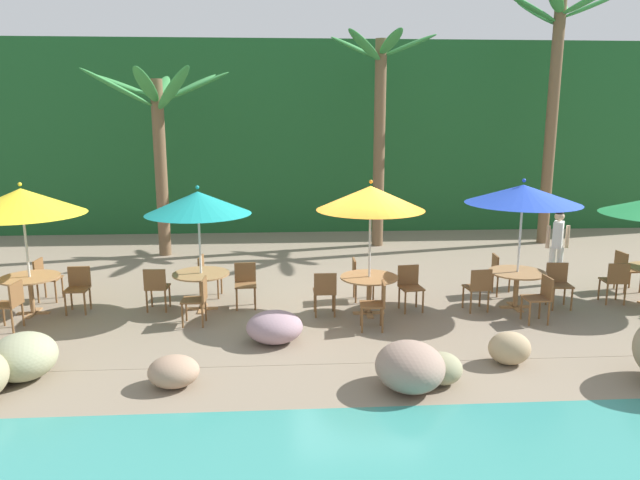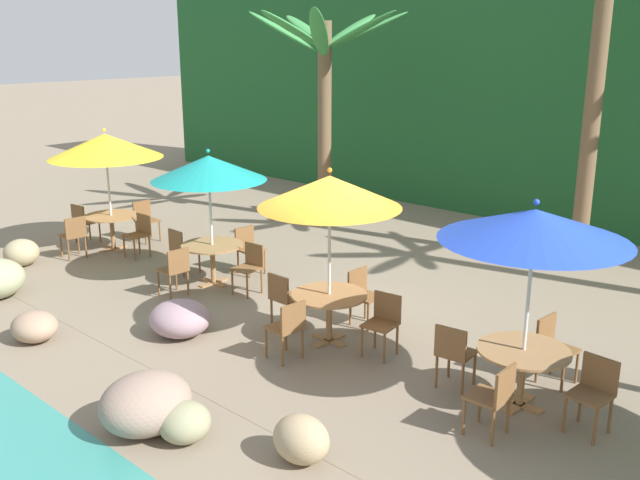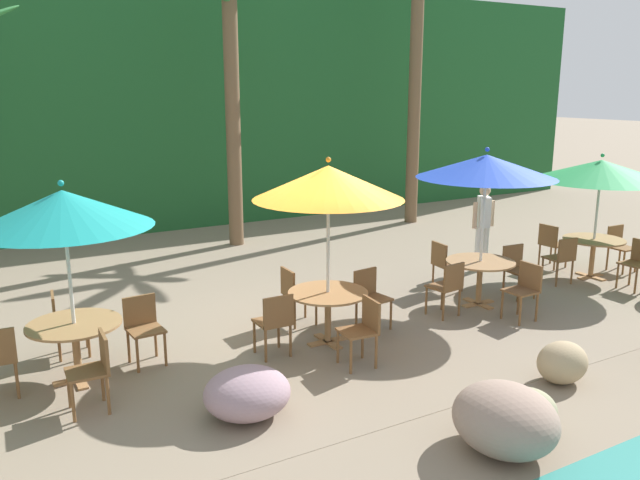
# 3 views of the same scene
# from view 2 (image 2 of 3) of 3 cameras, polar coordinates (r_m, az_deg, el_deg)

# --- Properties ---
(ground_plane) EXTENTS (120.00, 120.00, 0.00)m
(ground_plane) POSITION_cam_2_polar(r_m,az_deg,el_deg) (10.85, 1.01, -7.34)
(ground_plane) COLOR gray
(terrace_deck) EXTENTS (18.00, 5.20, 0.01)m
(terrace_deck) POSITION_cam_2_polar(r_m,az_deg,el_deg) (10.85, 1.01, -7.32)
(terrace_deck) COLOR gray
(terrace_deck) RESTS_ON ground
(foliage_backdrop) EXTENTS (28.00, 2.40, 6.00)m
(foliage_backdrop) POSITION_cam_2_polar(r_m,az_deg,el_deg) (17.77, 21.11, 10.80)
(foliage_backdrop) COLOR #1E5628
(foliage_backdrop) RESTS_ON ground
(rock_seawall) EXTENTS (15.49, 3.10, 1.02)m
(rock_seawall) POSITION_cam_2_polar(r_m,az_deg,el_deg) (7.79, -6.41, -14.54)
(rock_seawall) COLOR tan
(rock_seawall) RESTS_ON ground
(umbrella_yellow) EXTENTS (2.28, 2.28, 2.53)m
(umbrella_yellow) POSITION_cam_2_polar(r_m,az_deg,el_deg) (15.03, -16.85, 7.24)
(umbrella_yellow) COLOR silver
(umbrella_yellow) RESTS_ON ground
(dining_table_yellow) EXTENTS (1.10, 1.10, 0.74)m
(dining_table_yellow) POSITION_cam_2_polar(r_m,az_deg,el_deg) (15.33, -16.38, 1.47)
(dining_table_yellow) COLOR #A37547
(dining_table_yellow) RESTS_ON ground
(chair_yellow_seaward) EXTENTS (0.43, 0.44, 0.87)m
(chair_yellow_seaward) POSITION_cam_2_polar(r_m,az_deg,el_deg) (14.72, -14.26, 0.62)
(chair_yellow_seaward) COLOR brown
(chair_yellow_seaward) RESTS_ON ground
(chair_yellow_inland) EXTENTS (0.44, 0.43, 0.87)m
(chair_yellow_inland) POSITION_cam_2_polar(r_m,az_deg,el_deg) (15.85, -13.86, 1.74)
(chair_yellow_inland) COLOR brown
(chair_yellow_inland) RESTS_ON ground
(chair_yellow_left) EXTENTS (0.46, 0.47, 0.87)m
(chair_yellow_left) POSITION_cam_2_polar(r_m,az_deg,el_deg) (15.98, -18.48, 1.49)
(chair_yellow_left) COLOR brown
(chair_yellow_left) RESTS_ON ground
(chair_yellow_right) EXTENTS (0.47, 0.46, 0.87)m
(chair_yellow_right) POSITION_cam_2_polar(r_m,az_deg,el_deg) (14.95, -19.12, 0.46)
(chair_yellow_right) COLOR brown
(chair_yellow_right) RESTS_ON ground
(umbrella_teal) EXTENTS (2.01, 2.01, 2.44)m
(umbrella_teal) POSITION_cam_2_polar(r_m,az_deg,el_deg) (12.46, -8.92, 5.72)
(umbrella_teal) COLOR silver
(umbrella_teal) RESTS_ON ground
(dining_table_teal) EXTENTS (1.10, 1.10, 0.74)m
(dining_table_teal) POSITION_cam_2_polar(r_m,az_deg,el_deg) (12.81, -8.63, -0.88)
(dining_table_teal) COLOR #A37547
(dining_table_teal) RESTS_ON ground
(chair_teal_seaward) EXTENTS (0.45, 0.45, 0.87)m
(chair_teal_seaward) POSITION_cam_2_polar(r_m,az_deg,el_deg) (12.31, -5.61, -1.97)
(chair_teal_seaward) COLOR brown
(chair_teal_seaward) RESTS_ON ground
(chair_teal_inland) EXTENTS (0.47, 0.46, 0.87)m
(chair_teal_inland) POSITION_cam_2_polar(r_m,az_deg,el_deg) (13.36, -5.79, -0.51)
(chair_teal_inland) COLOR brown
(chair_teal_inland) RESTS_ON ground
(chair_teal_left) EXTENTS (0.44, 0.45, 0.87)m
(chair_teal_left) POSITION_cam_2_polar(r_m,az_deg,el_deg) (13.46, -11.08, -0.62)
(chair_teal_left) COLOR brown
(chair_teal_left) RESTS_ON ground
(chair_teal_right) EXTENTS (0.44, 0.44, 0.87)m
(chair_teal_right) POSITION_cam_2_polar(r_m,az_deg,el_deg) (12.30, -11.53, -2.23)
(chair_teal_right) COLOR brown
(chair_teal_right) RESTS_ON ground
(umbrella_orange) EXTENTS (2.02, 2.02, 2.58)m
(umbrella_orange) POSITION_cam_2_polar(r_m,az_deg,el_deg) (9.81, 0.78, 3.89)
(umbrella_orange) COLOR silver
(umbrella_orange) RESTS_ON ground
(dining_table_orange) EXTENTS (1.10, 1.10, 0.74)m
(dining_table_orange) POSITION_cam_2_polar(r_m,az_deg,el_deg) (10.28, 0.74, -5.00)
(dining_table_orange) COLOR #A37547
(dining_table_orange) RESTS_ON ground
(chair_orange_seaward) EXTENTS (0.47, 0.48, 0.87)m
(chair_orange_seaward) POSITION_cam_2_polar(r_m,az_deg,el_deg) (9.97, 5.10, -6.38)
(chair_orange_seaward) COLOR brown
(chair_orange_seaward) RESTS_ON ground
(chair_orange_inland) EXTENTS (0.44, 0.43, 0.87)m
(chair_orange_inland) POSITION_cam_2_polar(r_m,az_deg,el_deg) (10.96, 3.43, -4.21)
(chair_orange_inland) COLOR brown
(chair_orange_inland) RESTS_ON ground
(chair_orange_left) EXTENTS (0.42, 0.43, 0.87)m
(chair_orange_left) POSITION_cam_2_polar(r_m,az_deg,el_deg) (10.80, -2.94, -4.52)
(chair_orange_left) COLOR brown
(chair_orange_left) RESTS_ON ground
(chair_orange_right) EXTENTS (0.46, 0.45, 0.87)m
(chair_orange_right) POSITION_cam_2_polar(r_m,az_deg,el_deg) (9.73, -2.56, -6.91)
(chair_orange_right) COLOR brown
(chair_orange_right) RESTS_ON ground
(umbrella_blue) EXTENTS (2.18, 2.18, 2.56)m
(umbrella_blue) POSITION_cam_2_polar(r_m,az_deg,el_deg) (8.34, 16.83, 1.15)
(umbrella_blue) COLOR silver
(umbrella_blue) RESTS_ON ground
(dining_table_blue) EXTENTS (1.10, 1.10, 0.74)m
(dining_table_blue) POSITION_cam_2_polar(r_m,az_deg,el_deg) (8.89, 15.97, -9.16)
(dining_table_blue) COLOR #A37547
(dining_table_blue) RESTS_ON ground
(chair_blue_seaward) EXTENTS (0.45, 0.46, 0.87)m
(chair_blue_seaward) POSITION_cam_2_polar(r_m,az_deg,el_deg) (8.66, 21.11, -11.10)
(chair_blue_seaward) COLOR brown
(chair_blue_seaward) RESTS_ON ground
(chair_blue_inland) EXTENTS (0.46, 0.45, 0.87)m
(chair_blue_inland) POSITION_cam_2_polar(r_m,az_deg,el_deg) (9.65, 18.15, -7.95)
(chair_blue_inland) COLOR brown
(chair_blue_inland) RESTS_ON ground
(chair_blue_left) EXTENTS (0.47, 0.48, 0.87)m
(chair_blue_left) POSITION_cam_2_polar(r_m,az_deg,el_deg) (9.13, 10.67, -8.79)
(chair_blue_left) COLOR brown
(chair_blue_left) RESTS_ON ground
(chair_blue_right) EXTENTS (0.44, 0.43, 0.87)m
(chair_blue_right) POSITION_cam_2_polar(r_m,az_deg,el_deg) (8.20, 13.86, -12.00)
(chair_blue_right) COLOR brown
(chair_blue_right) RESTS_ON ground
(palm_tree_nearest) EXTENTS (3.77, 3.80, 4.92)m
(palm_tree_nearest) POSITION_cam_2_polar(r_m,az_deg,el_deg) (16.66, 0.43, 13.24)
(palm_tree_nearest) COLOR brown
(palm_tree_nearest) RESTS_ON ground
(palm_tree_second) EXTENTS (2.94, 3.02, 5.93)m
(palm_tree_second) POSITION_cam_2_polar(r_m,az_deg,el_deg) (14.16, 21.28, 13.14)
(palm_tree_second) COLOR brown
(palm_tree_second) RESTS_ON ground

